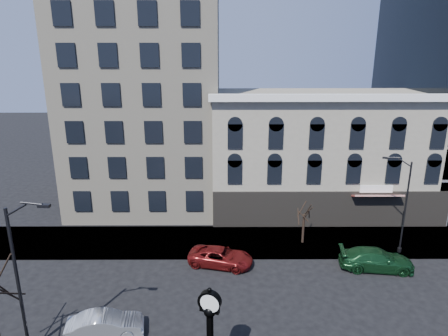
{
  "coord_description": "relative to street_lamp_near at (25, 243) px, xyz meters",
  "views": [
    {
      "loc": [
        1.87,
        -23.49,
        16.37
      ],
      "look_at": [
        2.0,
        4.0,
        8.0
      ],
      "focal_mm": 32.0,
      "sensor_mm": 36.0,
      "label": 1
    }
  ],
  "objects": [
    {
      "name": "ground",
      "position": [
        7.66,
        6.11,
        -7.3
      ],
      "size": [
        160.0,
        160.0,
        0.0
      ],
      "primitive_type": "plane",
      "color": "black",
      "rests_on": "ground"
    },
    {
      "name": "sidewalk_far",
      "position": [
        7.66,
        14.11,
        -7.24
      ],
      "size": [
        160.0,
        6.0,
        0.12
      ],
      "primitive_type": "cube",
      "color": "gray",
      "rests_on": "ground"
    },
    {
      "name": "cream_tower",
      "position": [
        1.54,
        24.99,
        12.02
      ],
      "size": [
        15.9,
        15.4,
        42.5
      ],
      "color": "#C0B59B",
      "rests_on": "ground"
    },
    {
      "name": "victorian_row",
      "position": [
        19.66,
        22.0,
        -1.31
      ],
      "size": [
        22.6,
        11.19,
        12.5
      ],
      "color": "gray",
      "rests_on": "ground"
    },
    {
      "name": "street_lamp_near",
      "position": [
        0.0,
        0.0,
        0.0
      ],
      "size": [
        2.47,
        0.45,
        9.52
      ],
      "rotation": [
        0.0,
        0.0,
        -0.06
      ],
      "color": "black",
      "rests_on": "sidewalk_near"
    },
    {
      "name": "street_lamp_far",
      "position": [
        23.62,
        12.33,
        -1.0
      ],
      "size": [
        2.01,
        0.98,
        8.19
      ],
      "rotation": [
        0.0,
        0.0,
        2.76
      ],
      "color": "black",
      "rests_on": "sidewalk_far"
    },
    {
      "name": "bare_tree_far",
      "position": [
        16.49,
        13.83,
        -4.02
      ],
      "size": [
        2.44,
        2.44,
        4.19
      ],
      "color": "black",
      "rests_on": "sidewalk_far"
    },
    {
      "name": "car_near_b",
      "position": [
        2.64,
        2.34,
        -6.57
      ],
      "size": [
        4.64,
        2.29,
        1.46
      ],
      "primitive_type": "imported",
      "rotation": [
        0.0,
        0.0,
        1.75
      ],
      "color": "#A5A8AD",
      "rests_on": "ground"
    },
    {
      "name": "car_far_a",
      "position": [
        9.4,
        10.28,
        -6.61
      ],
      "size": [
        5.4,
        3.41,
        1.39
      ],
      "primitive_type": "imported",
      "rotation": [
        0.0,
        0.0,
        1.33
      ],
      "color": "maroon",
      "rests_on": "ground"
    },
    {
      "name": "car_far_b",
      "position": [
        21.32,
        9.68,
        -6.5
      ],
      "size": [
        5.74,
        2.85,
        1.6
      ],
      "primitive_type": "imported",
      "rotation": [
        0.0,
        0.0,
        1.46
      ],
      "color": "#143F1E",
      "rests_on": "ground"
    }
  ]
}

